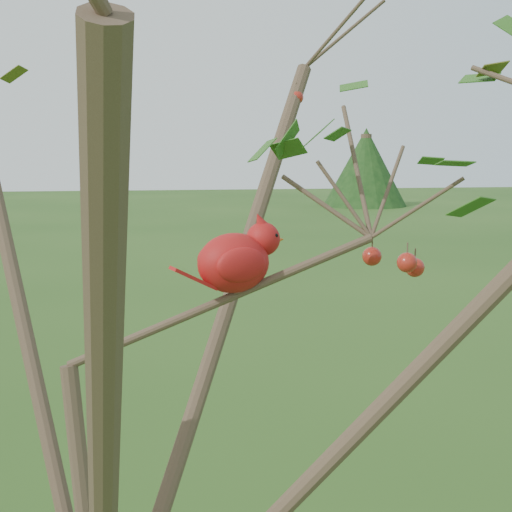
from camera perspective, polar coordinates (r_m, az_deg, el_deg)
The scene contains 3 objects.
crabapple_tree at distance 1.17m, azimuth -13.77°, elevation -3.24°, with size 2.35×2.05×2.95m.
cardinal at distance 1.26m, azimuth -1.67°, elevation -0.31°, with size 0.24×0.16×0.17m.
distant_trees at distance 23.18m, azimuth -18.81°, elevation 6.69°, with size 44.78×13.36×3.43m.
Camera 1 is at (0.13, -1.16, 2.37)m, focal length 45.00 mm.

